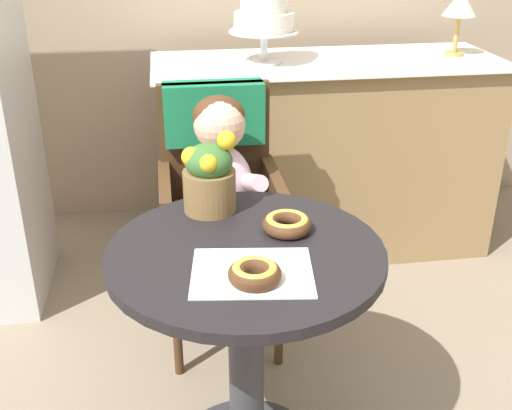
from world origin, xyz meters
name	(u,v)px	position (x,y,z in m)	size (l,w,h in m)	color
cafe_table	(246,317)	(0.00, 0.00, 0.51)	(0.72, 0.72, 0.72)	black
wicker_chair	(218,175)	(-0.01, 0.69, 0.64)	(0.42, 0.45, 0.95)	#472D19
seated_child	(222,182)	(-0.01, 0.53, 0.68)	(0.27, 0.32, 0.73)	silver
paper_napkin	(252,272)	(0.00, -0.12, 0.72)	(0.29, 0.23, 0.00)	white
donut_front	(287,223)	(0.12, 0.08, 0.74)	(0.13, 0.13, 0.04)	#4C2D19
donut_mid	(254,273)	(0.00, -0.16, 0.74)	(0.13, 0.13, 0.04)	#4C2D19
flower_vase	(209,176)	(-0.07, 0.24, 0.83)	(0.15, 0.15, 0.24)	brown
display_counter	(324,155)	(0.55, 1.30, 0.45)	(1.56, 0.62, 0.90)	#93754C
tiered_cake_stand	(264,15)	(0.26, 1.30, 1.10)	(0.30, 0.30, 0.34)	silver
table_lamp	(460,6)	(1.14, 1.32, 1.12)	(0.15, 0.15, 0.28)	#B28C47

